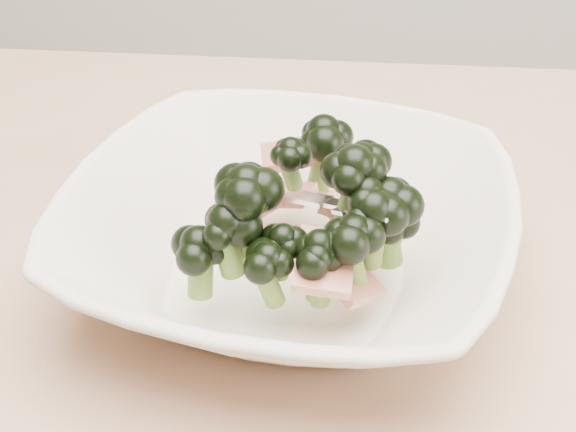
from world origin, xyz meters
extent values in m
cube|color=tan|center=(0.00, 0.00, 0.73)|extent=(1.20, 0.80, 0.04)
imported|color=beige|center=(-0.05, 0.03, 0.79)|extent=(0.33, 0.33, 0.07)
cylinder|color=#547627|center=(-0.03, -0.03, 0.79)|extent=(0.02, 0.01, 0.03)
ellipsoid|color=black|center=(-0.03, -0.03, 0.82)|extent=(0.03, 0.03, 0.03)
cylinder|color=#547627|center=(0.00, 0.01, 0.81)|extent=(0.03, 0.02, 0.05)
ellipsoid|color=black|center=(0.00, 0.01, 0.83)|extent=(0.03, 0.03, 0.03)
cylinder|color=#547627|center=(0.01, 0.02, 0.80)|extent=(0.02, 0.02, 0.05)
ellipsoid|color=black|center=(0.01, 0.02, 0.83)|extent=(0.04, 0.04, 0.03)
cylinder|color=#547627|center=(-0.03, 0.09, 0.80)|extent=(0.03, 0.03, 0.05)
ellipsoid|color=black|center=(-0.03, 0.09, 0.83)|extent=(0.04, 0.04, 0.03)
cylinder|color=#547627|center=(-0.07, 0.00, 0.82)|extent=(0.02, 0.02, 0.03)
ellipsoid|color=black|center=(-0.07, 0.00, 0.84)|extent=(0.04, 0.04, 0.03)
cylinder|color=#547627|center=(-0.01, 0.03, 0.82)|extent=(0.02, 0.01, 0.04)
ellipsoid|color=black|center=(-0.01, 0.03, 0.84)|extent=(0.03, 0.03, 0.03)
cylinder|color=#547627|center=(-0.06, -0.03, 0.79)|extent=(0.02, 0.02, 0.03)
ellipsoid|color=black|center=(-0.06, -0.03, 0.81)|extent=(0.03, 0.03, 0.03)
cylinder|color=#547627|center=(0.00, 0.00, 0.81)|extent=(0.02, 0.02, 0.04)
ellipsoid|color=black|center=(0.00, 0.00, 0.83)|extent=(0.04, 0.04, 0.03)
cylinder|color=#547627|center=(-0.08, -0.02, 0.80)|extent=(0.02, 0.02, 0.03)
ellipsoid|color=black|center=(-0.08, -0.02, 0.83)|extent=(0.04, 0.04, 0.03)
cylinder|color=#547627|center=(-0.05, -0.02, 0.80)|extent=(0.02, 0.01, 0.03)
ellipsoid|color=black|center=(-0.05, -0.02, 0.82)|extent=(0.03, 0.03, 0.02)
cylinder|color=#547627|center=(-0.01, -0.01, 0.80)|extent=(0.02, 0.02, 0.04)
ellipsoid|color=black|center=(-0.01, -0.01, 0.82)|extent=(0.04, 0.04, 0.03)
cylinder|color=#547627|center=(-0.07, -0.01, 0.82)|extent=(0.02, 0.01, 0.04)
ellipsoid|color=black|center=(-0.07, -0.01, 0.84)|extent=(0.03, 0.03, 0.02)
cylinder|color=#547627|center=(0.01, 0.02, 0.79)|extent=(0.02, 0.02, 0.03)
ellipsoid|color=black|center=(0.01, 0.02, 0.81)|extent=(0.03, 0.03, 0.03)
cylinder|color=#547627|center=(-0.10, -0.02, 0.79)|extent=(0.02, 0.02, 0.03)
ellipsoid|color=black|center=(-0.10, -0.02, 0.81)|extent=(0.04, 0.04, 0.03)
cylinder|color=#547627|center=(-0.05, 0.05, 0.82)|extent=(0.02, 0.02, 0.03)
ellipsoid|color=black|center=(-0.05, 0.05, 0.84)|extent=(0.03, 0.03, 0.02)
cylinder|color=#547627|center=(-0.01, 0.02, 0.82)|extent=(0.03, 0.03, 0.05)
ellipsoid|color=black|center=(-0.01, 0.02, 0.85)|extent=(0.04, 0.04, 0.03)
cylinder|color=#547627|center=(-0.03, -0.02, 0.80)|extent=(0.01, 0.02, 0.03)
ellipsoid|color=black|center=(-0.03, -0.02, 0.82)|extent=(0.03, 0.03, 0.03)
cube|color=maroon|center=(-0.06, 0.10, 0.81)|extent=(0.05, 0.04, 0.02)
cube|color=maroon|center=(-0.01, 0.05, 0.80)|extent=(0.06, 0.05, 0.02)
cube|color=maroon|center=(-0.08, 0.06, 0.79)|extent=(0.05, 0.05, 0.02)
cube|color=maroon|center=(-0.01, -0.02, 0.79)|extent=(0.05, 0.05, 0.02)
cube|color=maroon|center=(-0.03, -0.02, 0.81)|extent=(0.04, 0.05, 0.02)
cube|color=maroon|center=(-0.07, 0.07, 0.79)|extent=(0.06, 0.04, 0.02)
cube|color=maroon|center=(-0.02, 0.07, 0.79)|extent=(0.04, 0.05, 0.02)
camera|label=1|loc=(-0.01, -0.39, 1.09)|focal=50.00mm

